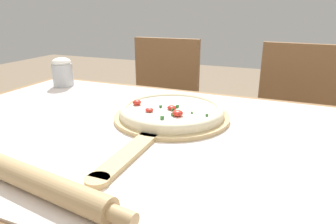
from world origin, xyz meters
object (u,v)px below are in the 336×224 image
chair_right (293,125)px  rolling_pin (42,183)px  chair_left (161,107)px  pizza (172,111)px  pizza_peel (168,120)px  flour_cup (62,72)px

chair_right → rolling_pin: bearing=-107.4°
chair_left → chair_right: 0.70m
pizza → chair_right: chair_right is taller
pizza_peel → pizza: 0.03m
pizza → pizza_peel: bearing=-89.5°
chair_right → flour_cup: bearing=-148.7°
pizza → flour_cup: flour_cup is taller
pizza → rolling_pin: (-0.07, -0.45, -0.00)m
chair_left → flour_cup: size_ratio=7.41×
pizza → rolling_pin: bearing=-98.7°
pizza → chair_left: (-0.34, 0.69, -0.24)m
pizza → chair_right: bearing=62.4°
rolling_pin → chair_right: size_ratio=0.45×
pizza_peel → pizza: pizza is taller
pizza → rolling_pin: size_ratio=0.77×
chair_left → flour_cup: bearing=-117.2°
pizza → chair_left: chair_left is taller
rolling_pin → flour_cup: size_ratio=3.31×
pizza_peel → chair_right: 0.84m
pizza_peel → pizza: size_ratio=1.87×
chair_left → pizza: bearing=-65.9°
pizza → chair_right: (0.36, 0.69, -0.24)m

